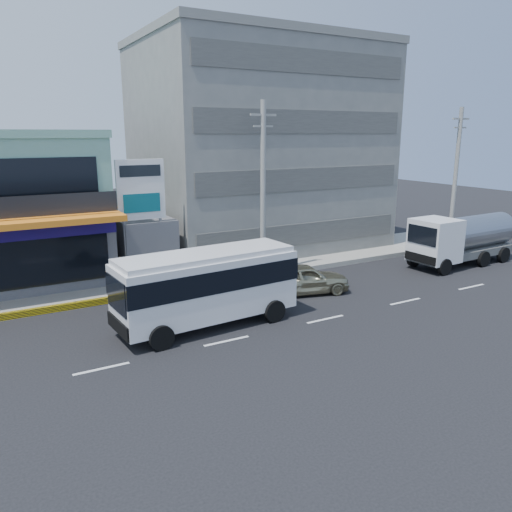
# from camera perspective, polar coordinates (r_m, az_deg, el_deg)

# --- Properties ---
(ground) EXTENTS (120.00, 120.00, 0.00)m
(ground) POSITION_cam_1_polar(r_m,az_deg,el_deg) (20.62, -3.38, -9.69)
(ground) COLOR black
(ground) RESTS_ON ground
(sidewalk) EXTENTS (70.00, 5.00, 0.30)m
(sidewalk) POSITION_cam_1_polar(r_m,az_deg,el_deg) (30.72, -2.81, -1.40)
(sidewalk) COLOR gray
(sidewalk) RESTS_ON ground
(concrete_building) EXTENTS (16.00, 12.00, 14.00)m
(concrete_building) POSITION_cam_1_polar(r_m,az_deg,el_deg) (36.87, 0.24, 11.96)
(concrete_building) COLOR gray
(concrete_building) RESTS_ON ground
(gap_structure) EXTENTS (3.00, 6.00, 3.50)m
(gap_structure) POSITION_cam_1_polar(r_m,az_deg,el_deg) (30.86, -13.28, 1.37)
(gap_structure) COLOR #4E4D53
(gap_structure) RESTS_ON ground
(satellite_dish) EXTENTS (1.50, 1.50, 0.15)m
(satellite_dish) POSITION_cam_1_polar(r_m,az_deg,el_deg) (29.58, -12.93, 4.46)
(satellite_dish) COLOR slate
(satellite_dish) RESTS_ON gap_structure
(billboard) EXTENTS (2.60, 0.18, 6.90)m
(billboard) POSITION_cam_1_polar(r_m,az_deg,el_deg) (27.54, -12.99, 6.63)
(billboard) COLOR gray
(billboard) RESTS_ON ground
(utility_pole_near) EXTENTS (1.60, 0.30, 10.00)m
(utility_pole_near) POSITION_cam_1_polar(r_m,az_deg,el_deg) (28.43, 0.81, 7.65)
(utility_pole_near) COLOR #999993
(utility_pole_near) RESTS_ON ground
(utility_pole_far) EXTENTS (1.60, 0.30, 10.00)m
(utility_pole_far) POSITION_cam_1_polar(r_m,az_deg,el_deg) (38.98, 21.83, 8.36)
(utility_pole_far) COLOR #999993
(utility_pole_far) RESTS_ON ground
(minibus) EXTENTS (8.10, 3.24, 3.32)m
(minibus) POSITION_cam_1_polar(r_m,az_deg,el_deg) (21.61, -5.64, -3.02)
(minibus) COLOR silver
(minibus) RESTS_ON ground
(sedan) EXTENTS (5.04, 3.01, 1.61)m
(sedan) POSITION_cam_1_polar(r_m,az_deg,el_deg) (26.33, 5.53, -2.59)
(sedan) COLOR tan
(sedan) RESTS_ON ground
(tanker_truck) EXTENTS (8.13, 2.87, 3.17)m
(tanker_truck) POSITION_cam_1_polar(r_m,az_deg,el_deg) (34.32, 22.37, 1.85)
(tanker_truck) COLOR white
(tanker_truck) RESTS_ON ground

